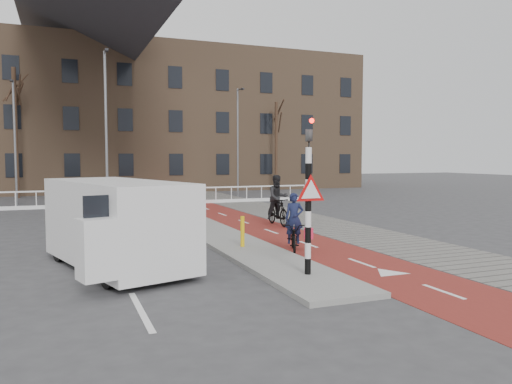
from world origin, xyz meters
name	(u,v)px	position (x,y,z in m)	size (l,w,h in m)	color
ground	(293,260)	(0.00, 0.00, 0.00)	(120.00, 120.00, 0.00)	#38383A
bike_lane	(229,217)	(1.50, 10.00, 0.01)	(2.50, 60.00, 0.01)	maroon
sidewalk	(283,214)	(4.30, 10.00, 0.01)	(3.00, 60.00, 0.01)	slate
curb_island	(223,237)	(-0.70, 4.00, 0.06)	(1.80, 16.00, 0.12)	gray
traffic_signal	(309,192)	(-0.60, -2.02, 1.99)	(0.80, 0.80, 3.68)	black
bollard	(242,231)	(-0.79, 1.84, 0.57)	(0.12, 0.12, 0.91)	yellow
cyclist_near	(294,232)	(0.55, 1.08, 0.59)	(1.16, 1.72, 1.73)	black
cyclist_far	(278,205)	(2.38, 6.39, 0.86)	(0.88, 1.92, 2.05)	black
van	(117,223)	(-4.51, 0.74, 1.15)	(3.38, 5.46, 2.19)	silver
railing	(76,202)	(-5.00, 17.00, 0.31)	(28.00, 0.10, 0.99)	silver
townhouse_row	(94,97)	(-3.00, 32.00, 7.81)	(46.00, 10.00, 15.90)	#7F6047
tree_mid	(16,133)	(-8.49, 25.30, 4.38)	(0.29, 0.29, 8.77)	#312016
tree_right	(276,147)	(10.89, 25.79, 3.65)	(0.24, 0.24, 7.29)	#312016
streetlight_near	(106,134)	(-3.67, 13.10, 3.91)	(0.12, 0.12, 7.82)	slate
streetlight_left	(15,143)	(-8.16, 20.05, 3.59)	(0.12, 0.12, 7.17)	slate
streetlight_right	(238,143)	(5.90, 21.21, 3.77)	(0.12, 0.12, 7.55)	slate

